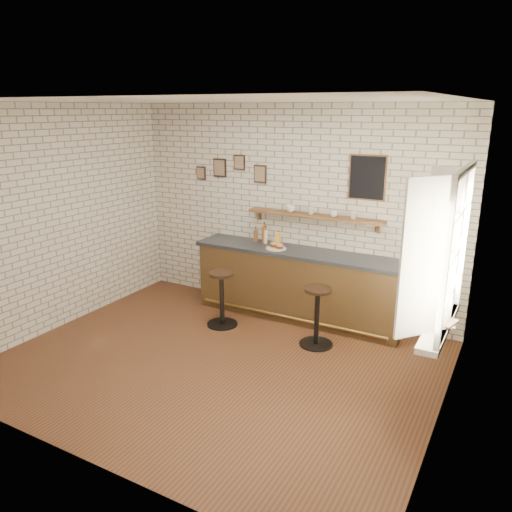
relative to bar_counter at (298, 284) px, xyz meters
The scene contains 21 objects.
ground 1.79m from the bar_counter, 99.28° to the right, with size 5.00×5.00×0.00m, color brown.
bar_counter is the anchor object (origin of this frame).
sandwich_plate 0.61m from the bar_counter, 167.17° to the right, with size 0.28×0.28×0.01m, color white.
ciabatta_sandwich 0.64m from the bar_counter, 166.76° to the right, with size 0.26×0.19×0.08m.
potato_chips 0.62m from the bar_counter, 167.74° to the right, with size 0.26×0.17×0.00m.
bitters_bottle_brown 0.98m from the bar_counter, behind, with size 0.07×0.07×0.23m.
bitters_bottle_white 0.87m from the bar_counter, 167.83° to the left, with size 0.07×0.07×0.26m.
bitters_bottle_amber 0.90m from the bar_counter, 168.05° to the left, with size 0.08×0.08×0.31m.
condiment_bottle_yellow 0.73m from the bar_counter, 161.57° to the left, with size 0.07×0.07×0.21m.
bar_stool_left 1.11m from the bar_counter, 137.62° to the right, with size 0.44×0.44×0.77m.
bar_stool_right 0.90m from the bar_counter, 50.39° to the right, with size 0.43×0.43×0.78m.
wall_shelf 1.00m from the bar_counter, 58.88° to the left, with size 2.00×0.18×0.18m.
shelf_cup_a 1.09m from the bar_counter, 140.46° to the left, with size 0.13×0.13×0.10m, color white.
shelf_cup_b 1.06m from the bar_counter, 68.82° to the left, with size 0.10×0.10×0.10m, color white.
shelf_cup_c 1.13m from the bar_counter, 26.08° to the left, with size 0.11×0.11×0.09m, color white.
shelf_cup_d 1.26m from the bar_counter, 16.26° to the left, with size 0.10×0.10×0.10m, color white.
back_wall_decor 1.57m from the bar_counter, 100.38° to the left, with size 2.96×0.02×0.56m.
window_sill 2.57m from the bar_counter, 33.40° to the right, with size 0.20×1.35×0.06m.
casement_window 2.76m from the bar_counter, 33.93° to the right, with size 0.40×1.30×1.56m.
book_lower 2.59m from the bar_counter, 34.56° to the right, with size 0.16×0.22×0.02m, color tan.
book_upper 2.57m from the bar_counter, 33.92° to the right, with size 0.17×0.23×0.02m, color tan.
Camera 1 is at (2.99, -4.46, 2.93)m, focal length 35.00 mm.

